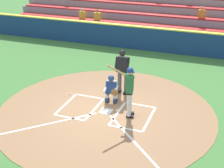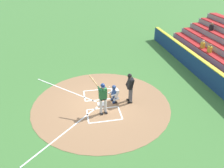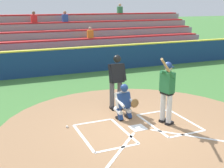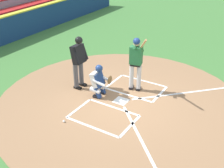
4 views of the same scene
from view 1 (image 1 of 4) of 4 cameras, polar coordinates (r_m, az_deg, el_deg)
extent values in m
plane|color=#427A38|center=(12.50, -1.04, -4.64)|extent=(120.00, 120.00, 0.00)
cylinder|color=#99704C|center=(12.50, -1.04, -4.62)|extent=(8.00, 8.00, 0.01)
cube|color=white|center=(12.49, -1.04, -4.58)|extent=(0.44, 0.44, 0.01)
cube|color=white|center=(12.96, 4.75, -3.54)|extent=(1.20, 0.08, 0.01)
cube|color=white|center=(11.46, 2.26, -7.49)|extent=(1.20, 0.08, 0.01)
cube|color=white|center=(12.36, 0.91, -4.93)|extent=(0.08, 1.80, 0.01)
cube|color=white|center=(12.07, 6.32, -5.86)|extent=(0.08, 1.80, 0.01)
cube|color=white|center=(13.59, -3.80, -2.12)|extent=(1.20, 0.08, 0.01)
cube|color=white|center=(12.17, -7.22, -5.64)|extent=(1.20, 0.08, 0.01)
cube|color=white|center=(12.65, -2.95, -4.24)|extent=(0.08, 1.80, 0.01)
cube|color=white|center=(13.12, -7.79, -3.34)|extent=(0.08, 1.80, 0.01)
cube|color=white|center=(11.79, -14.48, -7.35)|extent=(3.73, 3.73, 0.01)
cube|color=white|center=(10.26, 5.82, -11.83)|extent=(3.73, 3.73, 0.01)
cylinder|color=silver|center=(12.10, 3.01, -3.03)|extent=(0.15, 0.15, 0.84)
cube|color=black|center=(12.31, 3.15, -4.93)|extent=(0.28, 0.17, 0.09)
cylinder|color=silver|center=(11.87, 2.88, -3.60)|extent=(0.15, 0.15, 0.84)
cube|color=black|center=(12.09, 3.03, -5.52)|extent=(0.28, 0.17, 0.09)
cube|color=black|center=(11.78, 2.99, -1.28)|extent=(0.28, 0.38, 0.10)
cube|color=#236638|center=(11.65, 3.03, 0.10)|extent=(0.32, 0.44, 0.60)
sphere|color=tan|center=(11.48, 3.17, 1.96)|extent=(0.21, 0.21, 0.21)
sphere|color=navy|center=(11.46, 3.08, 2.29)|extent=(0.23, 0.23, 0.23)
cube|color=navy|center=(11.46, 3.62, 2.09)|extent=(0.14, 0.19, 0.02)
cylinder|color=#236638|center=(11.55, 2.82, 1.41)|extent=(0.44, 0.17, 0.21)
cylinder|color=#236638|center=(11.36, 2.70, 1.00)|extent=(0.28, 0.14, 0.29)
cylinder|color=#AD7F4C|center=(11.17, 0.81, 2.27)|extent=(0.62, 0.48, 0.53)
cylinder|color=#AD7F4C|center=(11.36, 2.47, 1.33)|extent=(0.10, 0.11, 0.08)
cube|color=black|center=(13.13, 0.55, -2.92)|extent=(0.15, 0.27, 0.09)
cube|color=navy|center=(13.02, 0.51, -2.39)|extent=(0.15, 0.26, 0.37)
cylinder|color=silver|center=(13.08, 0.61, -1.89)|extent=(0.19, 0.38, 0.21)
cube|color=black|center=(13.20, -0.80, -2.77)|extent=(0.15, 0.27, 0.09)
cube|color=navy|center=(13.09, -0.85, -2.25)|extent=(0.15, 0.26, 0.37)
cylinder|color=silver|center=(13.14, -0.75, -1.75)|extent=(0.19, 0.38, 0.21)
cube|color=silver|center=(12.97, -0.06, -0.45)|extent=(0.44, 0.40, 0.52)
cube|color=navy|center=(12.88, -0.17, -0.65)|extent=(0.44, 0.26, 0.46)
sphere|color=tan|center=(12.76, -0.13, 0.93)|extent=(0.21, 0.21, 0.21)
sphere|color=navy|center=(12.73, -0.15, 0.98)|extent=(0.24, 0.24, 0.24)
cylinder|color=silver|center=(12.79, 0.63, -0.93)|extent=(0.14, 0.46, 0.20)
cylinder|color=silver|center=(12.88, -1.10, -0.75)|extent=(0.14, 0.46, 0.20)
ellipsoid|color=brown|center=(12.63, 0.43, -1.42)|extent=(0.29, 0.13, 0.28)
cylinder|color=#4C4C51|center=(13.68, 2.38, 0.37)|extent=(0.16, 0.16, 0.86)
cube|color=black|center=(13.83, 2.28, -1.47)|extent=(0.14, 0.28, 0.09)
cylinder|color=#4C4C51|center=(13.77, 1.29, 0.55)|extent=(0.16, 0.16, 0.86)
cube|color=black|center=(13.92, 1.20, -1.28)|extent=(0.14, 0.28, 0.09)
cube|color=black|center=(13.41, 1.82, 3.29)|extent=(0.45, 0.38, 0.66)
sphere|color=tan|center=(13.21, 1.78, 5.14)|extent=(0.22, 0.22, 0.22)
sphere|color=black|center=(13.19, 1.75, 5.20)|extent=(0.25, 0.25, 0.25)
cylinder|color=black|center=(13.25, 2.67, 3.16)|extent=(0.11, 0.29, 0.56)
cylinder|color=black|center=(13.40, 0.73, 3.44)|extent=(0.11, 0.29, 0.56)
sphere|color=white|center=(13.84, -7.06, -1.66)|extent=(0.07, 0.07, 0.07)
cube|color=navy|center=(18.93, 7.25, 7.41)|extent=(22.00, 0.36, 1.25)
cube|color=yellow|center=(18.75, 7.36, 9.32)|extent=(22.00, 0.32, 0.06)
cube|color=gray|center=(20.00, 7.89, 7.09)|extent=(20.00, 0.85, 0.45)
cube|color=red|center=(19.93, 7.93, 7.82)|extent=(19.60, 0.72, 0.08)
cube|color=gray|center=(20.74, 8.46, 8.32)|extent=(20.00, 0.85, 0.90)
cube|color=red|center=(20.61, 8.54, 9.63)|extent=(19.60, 0.72, 0.08)
cube|color=gray|center=(21.49, 8.99, 9.47)|extent=(20.00, 0.85, 1.35)
cube|color=red|center=(21.32, 9.12, 11.32)|extent=(19.60, 0.72, 0.08)
cube|color=gray|center=(22.24, 9.49, 10.53)|extent=(20.00, 0.85, 1.80)
cube|color=red|center=(22.04, 9.66, 12.90)|extent=(19.60, 0.72, 0.08)
cube|color=gray|center=(23.01, 9.96, 11.53)|extent=(20.00, 0.85, 2.25)
cube|color=gray|center=(23.78, 10.41, 12.46)|extent=(20.00, 0.85, 2.70)
cube|color=orange|center=(20.92, 14.85, 11.35)|extent=(0.36, 0.22, 0.46)
sphere|color=tan|center=(20.85, 14.95, 12.26)|extent=(0.20, 0.20, 0.20)
cube|color=yellow|center=(21.71, -2.50, 11.34)|extent=(0.36, 0.22, 0.46)
sphere|color=#9E7051|center=(21.64, -2.52, 12.22)|extent=(0.20, 0.20, 0.20)
cube|color=yellow|center=(22.12, -5.02, 11.51)|extent=(0.36, 0.22, 0.46)
sphere|color=beige|center=(22.05, -5.05, 12.38)|extent=(0.20, 0.20, 0.20)
camera|label=2|loc=(11.20, 63.37, 19.16)|focal=35.99mm
camera|label=3|loc=(8.81, -44.18, 0.20)|focal=47.27mm
camera|label=4|loc=(12.69, -41.29, 13.38)|focal=46.70mm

